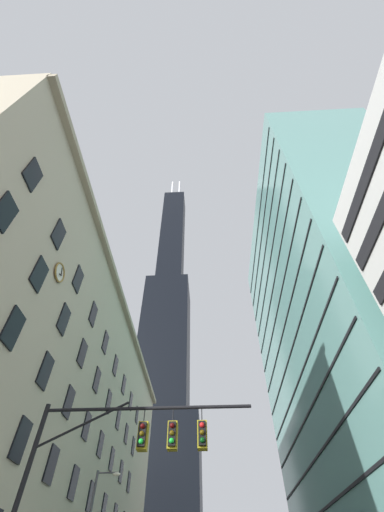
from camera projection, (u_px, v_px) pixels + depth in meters
station_building at (35, 423)px, 33.32m from camera, size 15.26×57.61×29.03m
dark_skyscraper at (163, 375)px, 107.30m from camera, size 24.39×24.39×179.89m
glass_office_midrise at (340, 327)px, 45.58m from camera, size 16.22×40.45×56.86m
traffic_signal_mast at (128, 455)px, 12.53m from camera, size 9.04×0.63×7.70m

